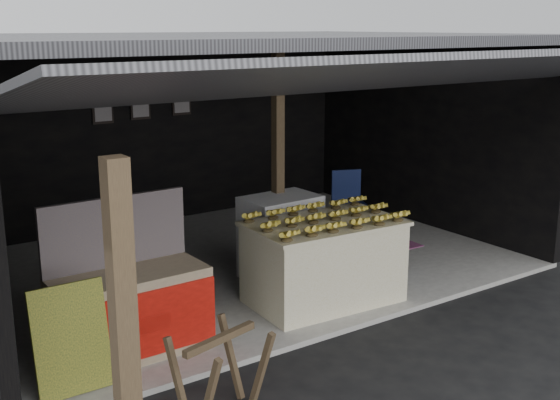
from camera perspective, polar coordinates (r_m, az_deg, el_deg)
ground at (r=7.57m, az=6.24°, el=-10.47°), size 80.00×80.00×0.00m
concrete_slab at (r=9.45m, az=-3.74°, el=-5.15°), size 7.00×5.00×0.06m
shophouse at (r=9.25m, az=-4.96°, el=7.59°), size 7.40×7.29×3.02m
banana_table at (r=7.97m, az=3.57°, el=-5.02°), size 1.77×1.15×0.94m
banana_pile at (r=7.80m, az=3.63°, el=-1.12°), size 1.63×1.05×0.19m
white_crate at (r=8.74m, az=0.05°, el=-2.99°), size 0.95×0.67×1.03m
neighbor_stall at (r=6.88m, az=-12.07°, el=-8.64°), size 1.46×0.68×1.50m
green_signboard at (r=6.31m, az=-16.61°, el=-10.81°), size 0.64×0.21×0.96m
sawhorse at (r=5.83m, az=-4.86°, el=-13.30°), size 0.78×0.78×0.72m
water_barrel at (r=8.96m, az=7.37°, el=-4.61°), size 0.30×0.30×0.45m
plastic_chair at (r=10.57m, az=5.55°, el=0.27°), size 0.59×0.59×0.96m
magenta_rug at (r=10.12m, az=6.60°, el=-3.70°), size 1.53×1.05×0.01m
picture_frames at (r=11.05m, az=-11.13°, el=7.54°), size 1.62×0.04×0.46m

